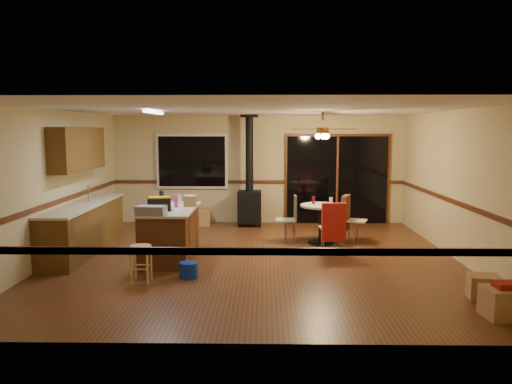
{
  "coord_description": "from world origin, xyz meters",
  "views": [
    {
      "loc": [
        0.15,
        -8.54,
        2.25
      ],
      "look_at": [
        0.0,
        0.3,
        1.15
      ],
      "focal_mm": 35.0,
      "sensor_mm": 36.0,
      "label": 1
    }
  ],
  "objects_px": {
    "toolbox_black": "(159,204)",
    "dining_table": "(321,217)",
    "wood_stove": "(250,195)",
    "box_corner_b": "(484,287)",
    "box_corner_a": "(505,303)",
    "kitchen_island": "(170,233)",
    "box_under_window": "(199,217)",
    "chair_right": "(347,213)",
    "chair_near": "(333,222)",
    "blue_bucket": "(189,270)",
    "bar_stool": "(141,263)",
    "toolbox_grey": "(151,210)",
    "chair_left": "(291,213)"
  },
  "relations": [
    {
      "from": "toolbox_grey",
      "to": "box_corner_b",
      "type": "height_order",
      "value": "toolbox_grey"
    },
    {
      "from": "kitchen_island",
      "to": "toolbox_black",
      "type": "height_order",
      "value": "toolbox_black"
    },
    {
      "from": "chair_near",
      "to": "box_corner_a",
      "type": "bearing_deg",
      "value": -61.73
    },
    {
      "from": "dining_table",
      "to": "chair_left",
      "type": "distance_m",
      "value": 0.61
    },
    {
      "from": "bar_stool",
      "to": "chair_left",
      "type": "distance_m",
      "value": 3.6
    },
    {
      "from": "blue_bucket",
      "to": "bar_stool",
      "type": "bearing_deg",
      "value": -163.15
    },
    {
      "from": "chair_near",
      "to": "box_corner_a",
      "type": "relative_size",
      "value": 1.44
    },
    {
      "from": "toolbox_grey",
      "to": "chair_right",
      "type": "distance_m",
      "value": 4.06
    },
    {
      "from": "box_corner_a",
      "to": "toolbox_black",
      "type": "bearing_deg",
      "value": 152.47
    },
    {
      "from": "kitchen_island",
      "to": "box_under_window",
      "type": "height_order",
      "value": "kitchen_island"
    },
    {
      "from": "wood_stove",
      "to": "toolbox_grey",
      "type": "relative_size",
      "value": 5.39
    },
    {
      "from": "bar_stool",
      "to": "chair_right",
      "type": "distance_m",
      "value": 4.43
    },
    {
      "from": "toolbox_grey",
      "to": "box_corner_a",
      "type": "relative_size",
      "value": 0.96
    },
    {
      "from": "bar_stool",
      "to": "box_corner_a",
      "type": "distance_m",
      "value": 4.94
    },
    {
      "from": "toolbox_black",
      "to": "box_under_window",
      "type": "distance_m",
      "value": 3.47
    },
    {
      "from": "dining_table",
      "to": "box_corner_a",
      "type": "distance_m",
      "value": 4.34
    },
    {
      "from": "blue_bucket",
      "to": "dining_table",
      "type": "height_order",
      "value": "dining_table"
    },
    {
      "from": "chair_near",
      "to": "box_corner_a",
      "type": "height_order",
      "value": "chair_near"
    },
    {
      "from": "toolbox_black",
      "to": "box_corner_b",
      "type": "relative_size",
      "value": 0.96
    },
    {
      "from": "kitchen_island",
      "to": "dining_table",
      "type": "height_order",
      "value": "kitchen_island"
    },
    {
      "from": "chair_near",
      "to": "box_corner_b",
      "type": "distance_m",
      "value": 2.96
    },
    {
      "from": "wood_stove",
      "to": "chair_left",
      "type": "height_order",
      "value": "wood_stove"
    },
    {
      "from": "kitchen_island",
      "to": "wood_stove",
      "type": "distance_m",
      "value": 3.33
    },
    {
      "from": "chair_right",
      "to": "box_corner_b",
      "type": "relative_size",
      "value": 1.77
    },
    {
      "from": "chair_right",
      "to": "box_under_window",
      "type": "bearing_deg",
      "value": 151.65
    },
    {
      "from": "chair_left",
      "to": "box_corner_a",
      "type": "distance_m",
      "value": 4.71
    },
    {
      "from": "blue_bucket",
      "to": "chair_right",
      "type": "height_order",
      "value": "chair_right"
    },
    {
      "from": "chair_left",
      "to": "chair_near",
      "type": "bearing_deg",
      "value": -54.03
    },
    {
      "from": "wood_stove",
      "to": "chair_right",
      "type": "distance_m",
      "value": 2.63
    },
    {
      "from": "toolbox_black",
      "to": "box_under_window",
      "type": "xyz_separation_m",
      "value": [
        0.22,
        3.37,
        -0.81
      ]
    },
    {
      "from": "toolbox_black",
      "to": "box_corner_a",
      "type": "height_order",
      "value": "toolbox_black"
    },
    {
      "from": "kitchen_island",
      "to": "chair_near",
      "type": "bearing_deg",
      "value": 7.21
    },
    {
      "from": "chair_left",
      "to": "dining_table",
      "type": "bearing_deg",
      "value": -9.79
    },
    {
      "from": "box_corner_a",
      "to": "kitchen_island",
      "type": "bearing_deg",
      "value": 149.31
    },
    {
      "from": "bar_stool",
      "to": "box_corner_b",
      "type": "bearing_deg",
      "value": -8.08
    },
    {
      "from": "kitchen_island",
      "to": "chair_near",
      "type": "distance_m",
      "value": 2.93
    },
    {
      "from": "toolbox_black",
      "to": "dining_table",
      "type": "distance_m",
      "value": 3.31
    },
    {
      "from": "blue_bucket",
      "to": "chair_left",
      "type": "height_order",
      "value": "chair_left"
    },
    {
      "from": "box_under_window",
      "to": "chair_near",
      "type": "bearing_deg",
      "value": -44.22
    },
    {
      "from": "wood_stove",
      "to": "box_corner_b",
      "type": "relative_size",
      "value": 6.36
    },
    {
      "from": "box_corner_b",
      "to": "chair_near",
      "type": "bearing_deg",
      "value": 125.46
    },
    {
      "from": "dining_table",
      "to": "chair_near",
      "type": "relative_size",
      "value": 1.19
    },
    {
      "from": "dining_table",
      "to": "box_corner_a",
      "type": "relative_size",
      "value": 1.72
    },
    {
      "from": "box_under_window",
      "to": "box_corner_a",
      "type": "height_order",
      "value": "box_under_window"
    },
    {
      "from": "bar_stool",
      "to": "toolbox_black",
      "type": "bearing_deg",
      "value": 86.42
    },
    {
      "from": "bar_stool",
      "to": "chair_near",
      "type": "relative_size",
      "value": 0.79
    },
    {
      "from": "toolbox_black",
      "to": "toolbox_grey",
      "type": "bearing_deg",
      "value": -96.17
    },
    {
      "from": "blue_bucket",
      "to": "chair_near",
      "type": "height_order",
      "value": "chair_near"
    },
    {
      "from": "bar_stool",
      "to": "chair_left",
      "type": "relative_size",
      "value": 1.07
    },
    {
      "from": "blue_bucket",
      "to": "chair_left",
      "type": "relative_size",
      "value": 0.56
    }
  ]
}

